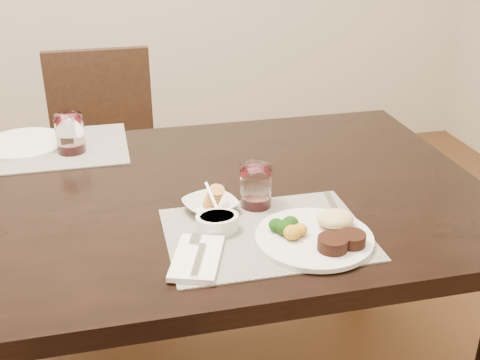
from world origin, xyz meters
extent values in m
cube|color=black|center=(0.00, 0.00, 0.72)|extent=(2.00, 1.00, 0.05)
cube|color=black|center=(0.92, 0.42, 0.35)|extent=(0.08, 0.08, 0.70)
cube|color=black|center=(0.00, 0.85, 0.43)|extent=(0.42, 0.42, 0.04)
cube|color=black|center=(-0.18, 0.67, 0.21)|extent=(0.04, 0.04, 0.41)
cube|color=black|center=(0.18, 0.67, 0.21)|extent=(0.04, 0.04, 0.41)
cube|color=black|center=(-0.18, 1.03, 0.21)|extent=(0.04, 0.04, 0.41)
cube|color=black|center=(0.18, 1.03, 0.21)|extent=(0.04, 0.04, 0.41)
cube|color=black|center=(0.00, 1.04, 0.68)|extent=(0.42, 0.04, 0.45)
cube|color=gray|center=(0.35, -0.25, 0.75)|extent=(0.46, 0.34, 0.00)
cube|color=gray|center=(-0.16, 0.39, 0.75)|extent=(0.46, 0.34, 0.00)
cylinder|color=silver|center=(0.45, -0.31, 0.76)|extent=(0.27, 0.27, 0.01)
cylinder|color=black|center=(0.47, -0.37, 0.78)|extent=(0.07, 0.07, 0.03)
cylinder|color=black|center=(0.52, -0.36, 0.78)|extent=(0.06, 0.06, 0.03)
ellipsoid|color=#E4C988|center=(0.51, -0.27, 0.78)|extent=(0.09, 0.07, 0.04)
ellipsoid|color=#19450D|center=(0.39, -0.28, 0.78)|extent=(0.04, 0.04, 0.03)
ellipsoid|color=orange|center=(0.40, -0.31, 0.78)|extent=(0.04, 0.04, 0.03)
cube|color=white|center=(0.18, -0.33, 0.76)|extent=(0.15, 0.20, 0.01)
cube|color=silver|center=(0.18, -0.35, 0.77)|extent=(0.05, 0.12, 0.01)
cube|color=silver|center=(0.18, -0.26, 0.77)|extent=(0.04, 0.05, 0.00)
cube|color=silver|center=(0.55, -0.15, 0.76)|extent=(0.03, 0.13, 0.00)
cube|color=black|center=(0.55, -0.26, 0.76)|extent=(0.03, 0.10, 0.01)
imported|color=silver|center=(0.25, -0.12, 0.77)|extent=(0.16, 0.16, 0.03)
cylinder|color=#BD7E3B|center=(0.25, -0.12, 0.79)|extent=(0.04, 0.04, 0.04)
cylinder|color=silver|center=(0.24, -0.21, 0.77)|extent=(0.10, 0.10, 0.04)
cylinder|color=#0C340E|center=(0.24, -0.21, 0.79)|extent=(0.08, 0.08, 0.01)
cube|color=silver|center=(0.24, -0.15, 0.81)|extent=(0.01, 0.07, 0.05)
cylinder|color=white|center=(0.36, -0.11, 0.81)|extent=(0.08, 0.08, 0.11)
cylinder|color=#38050A|center=(0.36, -0.11, 0.77)|extent=(0.07, 0.07, 0.03)
cylinder|color=silver|center=(-0.24, 0.43, 0.76)|extent=(0.26, 0.26, 0.01)
cylinder|color=white|center=(-0.09, 0.35, 0.81)|extent=(0.08, 0.08, 0.12)
cylinder|color=#38050A|center=(-0.09, 0.35, 0.77)|extent=(0.07, 0.07, 0.03)
camera|label=1|loc=(0.02, -1.40, 1.47)|focal=45.00mm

